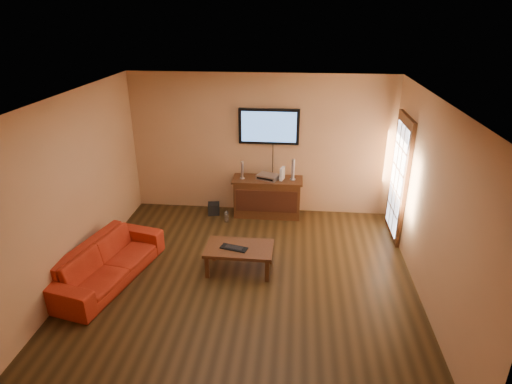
# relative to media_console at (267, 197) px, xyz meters

# --- Properties ---
(ground_plane) EXTENTS (5.00, 5.00, 0.00)m
(ground_plane) POSITION_rel_media_console_xyz_m (-0.16, -2.24, -0.38)
(ground_plane) COLOR black
(ground_plane) RESTS_ON ground
(room_walls) EXTENTS (5.00, 5.00, 5.00)m
(room_walls) POSITION_rel_media_console_xyz_m (-0.16, -1.61, 1.30)
(room_walls) COLOR tan
(room_walls) RESTS_ON ground
(french_door) EXTENTS (0.07, 1.02, 2.22)m
(french_door) POSITION_rel_media_console_xyz_m (2.30, -0.54, 0.67)
(french_door) COLOR #3E1F0E
(french_door) RESTS_ON ground
(media_console) EXTENTS (1.34, 0.51, 0.76)m
(media_console) POSITION_rel_media_console_xyz_m (0.00, 0.00, 0.00)
(media_console) COLOR #3E1F0E
(media_console) RESTS_ON ground
(television) EXTENTS (1.14, 0.08, 0.67)m
(television) POSITION_rel_media_console_xyz_m (0.00, 0.21, 1.34)
(television) COLOR black
(television) RESTS_ON ground
(coffee_table) EXTENTS (1.03, 0.63, 0.41)m
(coffee_table) POSITION_rel_media_console_xyz_m (-0.28, -1.98, -0.03)
(coffee_table) COLOR #3E1F0E
(coffee_table) RESTS_ON ground
(sofa) EXTENTS (1.00, 2.06, 0.78)m
(sofa) POSITION_rel_media_console_xyz_m (-2.21, -2.41, 0.00)
(sofa) COLOR #A72712
(sofa) RESTS_ON ground
(speaker_left) EXTENTS (0.09, 0.09, 0.34)m
(speaker_left) POSITION_rel_media_console_xyz_m (-0.48, -0.02, 0.53)
(speaker_left) COLOR silver
(speaker_left) RESTS_ON media_console
(speaker_right) EXTENTS (0.11, 0.11, 0.41)m
(speaker_right) POSITION_rel_media_console_xyz_m (0.48, 0.01, 0.56)
(speaker_right) COLOR silver
(speaker_right) RESTS_ON media_console
(av_receiver) EXTENTS (0.46, 0.40, 0.09)m
(av_receiver) POSITION_rel_media_console_xyz_m (0.01, 0.00, 0.42)
(av_receiver) COLOR silver
(av_receiver) RESTS_ON media_console
(game_console) EXTENTS (0.10, 0.18, 0.24)m
(game_console) POSITION_rel_media_console_xyz_m (0.28, -0.01, 0.50)
(game_console) COLOR white
(game_console) RESTS_ON media_console
(subwoofer) EXTENTS (0.25, 0.25, 0.22)m
(subwoofer) POSITION_rel_media_console_xyz_m (-1.06, -0.06, -0.27)
(subwoofer) COLOR black
(subwoofer) RESTS_ON ground
(bottle) EXTENTS (0.08, 0.08, 0.23)m
(bottle) POSITION_rel_media_console_xyz_m (-0.75, -0.38, -0.28)
(bottle) COLOR white
(bottle) RESTS_ON ground
(keyboard) EXTENTS (0.44, 0.25, 0.02)m
(keyboard) POSITION_rel_media_console_xyz_m (-0.36, -2.03, 0.04)
(keyboard) COLOR black
(keyboard) RESTS_ON coffee_table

